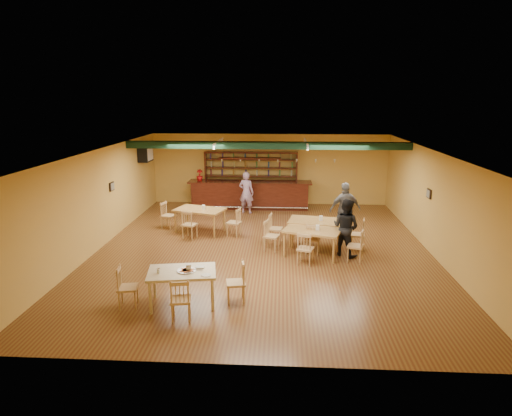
# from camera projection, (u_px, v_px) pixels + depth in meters

# --- Properties ---
(floor) EXTENTS (12.00, 12.00, 0.00)m
(floor) POSITION_uv_depth(u_px,v_px,m) (263.00, 249.00, 13.50)
(floor) COLOR brown
(floor) RESTS_ON ground
(ceiling_beam) EXTENTS (10.00, 0.30, 0.25)m
(ceiling_beam) POSITION_uv_depth(u_px,v_px,m) (267.00, 145.00, 15.51)
(ceiling_beam) COLOR black
(ceiling_beam) RESTS_ON ceiling
(track_rail_left) EXTENTS (0.05, 2.50, 0.05)m
(track_rail_left) POSITION_uv_depth(u_px,v_px,m) (218.00, 141.00, 16.17)
(track_rail_left) COLOR white
(track_rail_left) RESTS_ON ceiling
(track_rail_right) EXTENTS (0.05, 2.50, 0.05)m
(track_rail_right) POSITION_uv_depth(u_px,v_px,m) (306.00, 142.00, 15.99)
(track_rail_right) COLOR white
(track_rail_right) RESTS_ON ceiling
(ac_unit) EXTENTS (0.34, 0.70, 0.48)m
(ac_unit) POSITION_uv_depth(u_px,v_px,m) (145.00, 154.00, 17.27)
(ac_unit) COLOR white
(ac_unit) RESTS_ON wall_left
(picture_left) EXTENTS (0.04, 0.34, 0.28)m
(picture_left) POSITION_uv_depth(u_px,v_px,m) (112.00, 186.00, 14.34)
(picture_left) COLOR black
(picture_left) RESTS_ON wall_left
(picture_right) EXTENTS (0.04, 0.34, 0.28)m
(picture_right) POSITION_uv_depth(u_px,v_px,m) (429.00, 194.00, 13.28)
(picture_right) COLOR black
(picture_right) RESTS_ON wall_right
(bar_counter) EXTENTS (5.08, 0.85, 1.13)m
(bar_counter) POSITION_uv_depth(u_px,v_px,m) (250.00, 195.00, 18.39)
(bar_counter) COLOR #37130B
(bar_counter) RESTS_ON ground
(back_bar_hutch) EXTENTS (3.93, 0.40, 2.28)m
(back_bar_hutch) POSITION_uv_depth(u_px,v_px,m) (251.00, 178.00, 18.86)
(back_bar_hutch) COLOR #37130B
(back_bar_hutch) RESTS_ON ground
(poinsettia) EXTENTS (0.34, 0.34, 0.47)m
(poinsettia) POSITION_uv_depth(u_px,v_px,m) (200.00, 175.00, 18.32)
(poinsettia) COLOR #AA100F
(poinsettia) RESTS_ON bar_counter
(dining_table_a) EXTENTS (1.84, 1.41, 0.81)m
(dining_table_a) POSITION_uv_depth(u_px,v_px,m) (200.00, 220.00, 15.17)
(dining_table_a) COLOR olive
(dining_table_a) RESTS_ON ground
(dining_table_b) EXTENTS (1.79, 1.26, 0.82)m
(dining_table_b) POSITION_uv_depth(u_px,v_px,m) (316.00, 233.00, 13.76)
(dining_table_b) COLOR olive
(dining_table_b) RESTS_ON ground
(dining_table_d) EXTENTS (1.82, 1.41, 0.80)m
(dining_table_d) POSITION_uv_depth(u_px,v_px,m) (312.00, 243.00, 12.88)
(dining_table_d) COLOR olive
(dining_table_d) RESTS_ON ground
(near_table) EXTENTS (1.62, 1.19, 0.79)m
(near_table) POSITION_uv_depth(u_px,v_px,m) (183.00, 288.00, 9.86)
(near_table) COLOR tan
(near_table) RESTS_ON ground
(pizza_tray) EXTENTS (0.41, 0.41, 0.01)m
(pizza_tray) POSITION_uv_depth(u_px,v_px,m) (187.00, 271.00, 9.76)
(pizza_tray) COLOR silver
(pizza_tray) RESTS_ON near_table
(parmesan_shaker) EXTENTS (0.09, 0.09, 0.11)m
(parmesan_shaker) POSITION_uv_depth(u_px,v_px,m) (159.00, 271.00, 9.63)
(parmesan_shaker) COLOR #EAE5C6
(parmesan_shaker) RESTS_ON near_table
(napkin_stack) EXTENTS (0.20, 0.15, 0.03)m
(napkin_stack) POSITION_uv_depth(u_px,v_px,m) (200.00, 267.00, 9.95)
(napkin_stack) COLOR white
(napkin_stack) RESTS_ON near_table
(pizza_server) EXTENTS (0.32, 0.10, 0.00)m
(pizza_server) POSITION_uv_depth(u_px,v_px,m) (194.00, 270.00, 9.80)
(pizza_server) COLOR silver
(pizza_server) RESTS_ON pizza_tray
(side_plate) EXTENTS (0.25, 0.25, 0.01)m
(side_plate) POSITION_uv_depth(u_px,v_px,m) (206.00, 275.00, 9.53)
(side_plate) COLOR white
(side_plate) RESTS_ON near_table
(patron_bar) EXTENTS (0.69, 0.55, 1.67)m
(patron_bar) POSITION_uv_depth(u_px,v_px,m) (246.00, 192.00, 17.53)
(patron_bar) COLOR #844AA1
(patron_bar) RESTS_ON ground
(patron_right_a) EXTENTS (1.04, 1.02, 1.70)m
(patron_right_a) POSITION_uv_depth(u_px,v_px,m) (346.00, 227.00, 12.83)
(patron_right_a) COLOR black
(patron_right_a) RESTS_ON ground
(patron_right_b) EXTENTS (1.14, 0.68, 1.81)m
(patron_right_b) POSITION_uv_depth(u_px,v_px,m) (345.00, 209.00, 14.62)
(patron_right_b) COLOR slate
(patron_right_b) RESTS_ON ground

